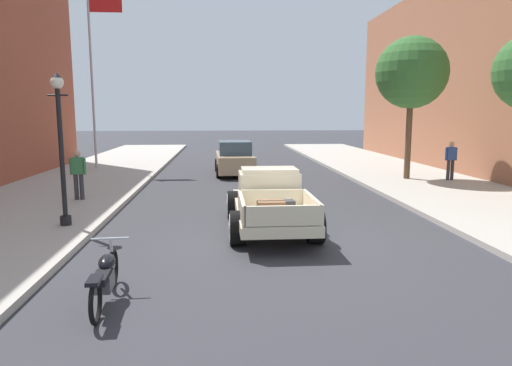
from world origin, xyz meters
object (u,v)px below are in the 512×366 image
(hotrod_truck_cream, at_px, (269,199))
(pedestrian_sidewalk_left, at_px, (78,172))
(street_lamp_near, at_px, (61,138))
(motorcycle_parked, at_px, (105,277))
(flagpole, at_px, (95,58))
(car_background_tan, at_px, (234,159))
(street_tree_second, at_px, (412,73))
(pedestrian_sidewalk_right, at_px, (451,158))

(hotrod_truck_cream, relative_size, pedestrian_sidewalk_left, 3.00)
(street_lamp_near, bearing_deg, pedestrian_sidewalk_left, 101.37)
(pedestrian_sidewalk_left, bearing_deg, motorcycle_parked, -70.97)
(hotrod_truck_cream, bearing_deg, pedestrian_sidewalk_left, 148.83)
(hotrod_truck_cream, relative_size, flagpole, 0.54)
(hotrod_truck_cream, distance_m, car_background_tan, 10.74)
(pedestrian_sidewalk_left, relative_size, street_lamp_near, 0.43)
(car_background_tan, height_order, street_tree_second, street_tree_second)
(motorcycle_parked, height_order, street_lamp_near, street_lamp_near)
(car_background_tan, relative_size, street_lamp_near, 1.13)
(motorcycle_parked, bearing_deg, hotrod_truck_cream, 56.66)
(pedestrian_sidewalk_left, bearing_deg, street_tree_second, 17.46)
(pedestrian_sidewalk_right, distance_m, street_lamp_near, 15.59)
(pedestrian_sidewalk_right, height_order, street_lamp_near, street_lamp_near)
(motorcycle_parked, height_order, car_background_tan, car_background_tan)
(pedestrian_sidewalk_left, bearing_deg, car_background_tan, 52.91)
(pedestrian_sidewalk_left, bearing_deg, flagpole, 99.93)
(motorcycle_parked, bearing_deg, car_background_tan, 80.78)
(pedestrian_sidewalk_left, xyz_separation_m, street_lamp_near, (0.72, -3.58, 1.30))
(pedestrian_sidewalk_left, distance_m, flagpole, 10.31)
(pedestrian_sidewalk_left, bearing_deg, street_lamp_near, -78.63)
(car_background_tan, relative_size, pedestrian_sidewalk_right, 2.64)
(flagpole, bearing_deg, street_lamp_near, -79.66)
(street_tree_second, bearing_deg, pedestrian_sidewalk_right, -19.01)
(motorcycle_parked, relative_size, street_lamp_near, 0.55)
(car_background_tan, relative_size, pedestrian_sidewalk_left, 2.64)
(street_lamp_near, bearing_deg, car_background_tan, 66.48)
(hotrod_truck_cream, xyz_separation_m, pedestrian_sidewalk_right, (8.59, 7.08, 0.33))
(car_background_tan, bearing_deg, motorcycle_parked, -99.22)
(hotrod_truck_cream, xyz_separation_m, street_tree_second, (6.91, 7.66, 3.94))
(hotrod_truck_cream, xyz_separation_m, car_background_tan, (-0.60, 10.73, 0.01))
(car_background_tan, xyz_separation_m, flagpole, (-6.96, 1.93, 5.00))
(pedestrian_sidewalk_right, bearing_deg, street_tree_second, 160.99)
(street_lamp_near, bearing_deg, motorcycle_parked, -65.61)
(hotrod_truck_cream, distance_m, street_lamp_near, 5.50)
(motorcycle_parked, xyz_separation_m, street_tree_second, (10.01, 12.38, 4.25))
(flagpole, bearing_deg, hotrod_truck_cream, -59.17)
(pedestrian_sidewalk_right, bearing_deg, street_lamp_near, -152.99)
(motorcycle_parked, bearing_deg, street_tree_second, 51.04)
(motorcycle_parked, relative_size, street_tree_second, 0.35)
(hotrod_truck_cream, bearing_deg, flagpole, 120.83)
(pedestrian_sidewalk_right, height_order, flagpole, flagpole)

